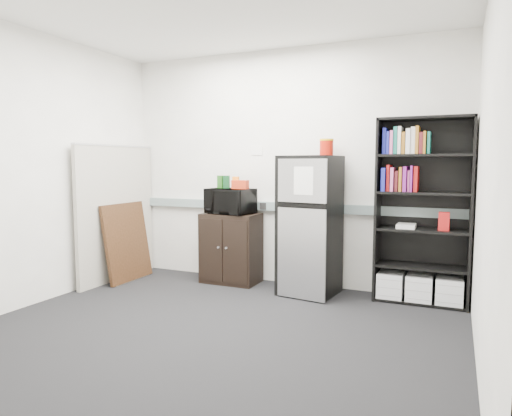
# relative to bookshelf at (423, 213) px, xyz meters

# --- Properties ---
(floor) EXTENTS (4.00, 4.00, 0.00)m
(floor) POSITION_rel_bookshelf_xyz_m (-1.53, -1.57, -0.91)
(floor) COLOR black
(floor) RESTS_ON ground
(wall_back) EXTENTS (4.00, 0.02, 2.70)m
(wall_back) POSITION_rel_bookshelf_xyz_m (-1.53, 0.18, 0.44)
(wall_back) COLOR silver
(wall_back) RESTS_ON floor
(wall_right) EXTENTS (0.02, 3.50, 2.70)m
(wall_right) POSITION_rel_bookshelf_xyz_m (0.47, -1.57, 0.44)
(wall_right) COLOR silver
(wall_right) RESTS_ON floor
(wall_left) EXTENTS (0.02, 3.50, 2.70)m
(wall_left) POSITION_rel_bookshelf_xyz_m (-3.53, -1.57, 0.44)
(wall_left) COLOR silver
(wall_left) RESTS_ON floor
(electrical_raceway) EXTENTS (3.92, 0.05, 0.10)m
(electrical_raceway) POSITION_rel_bookshelf_xyz_m (-1.53, 0.15, -0.01)
(electrical_raceway) COLOR gray
(electrical_raceway) RESTS_ON wall_back
(wall_note) EXTENTS (0.14, 0.00, 0.10)m
(wall_note) POSITION_rel_bookshelf_xyz_m (-1.88, 0.18, 0.64)
(wall_note) COLOR white
(wall_note) RESTS_ON wall_back
(bookshelf) EXTENTS (0.90, 0.34, 1.85)m
(bookshelf) POSITION_rel_bookshelf_xyz_m (0.00, 0.00, 0.00)
(bookshelf) COLOR black
(bookshelf) RESTS_ON floor
(cubicle_partition) EXTENTS (0.06, 1.30, 1.62)m
(cubicle_partition) POSITION_rel_bookshelf_xyz_m (-3.43, -0.49, -0.10)
(cubicle_partition) COLOR #9F998D
(cubicle_partition) RESTS_ON floor
(cabinet) EXTENTS (0.65, 0.44, 0.82)m
(cabinet) POSITION_rel_bookshelf_xyz_m (-2.11, -0.06, -0.50)
(cabinet) COLOR black
(cabinet) RESTS_ON floor
(microwave) EXTENTS (0.57, 0.43, 0.29)m
(microwave) POSITION_rel_bookshelf_xyz_m (-2.11, -0.08, 0.05)
(microwave) COLOR black
(microwave) RESTS_ON cabinet
(snack_box_a) EXTENTS (0.08, 0.06, 0.15)m
(snack_box_a) POSITION_rel_bookshelf_xyz_m (-2.25, -0.05, 0.27)
(snack_box_a) COLOR #1E5217
(snack_box_a) RESTS_ON microwave
(snack_box_b) EXTENTS (0.08, 0.07, 0.15)m
(snack_box_b) POSITION_rel_bookshelf_xyz_m (-2.17, -0.05, 0.27)
(snack_box_b) COLOR #0C3617
(snack_box_b) RESTS_ON microwave
(snack_box_c) EXTENTS (0.08, 0.06, 0.14)m
(snack_box_c) POSITION_rel_bookshelf_xyz_m (-2.05, -0.05, 0.27)
(snack_box_c) COLOR orange
(snack_box_c) RESTS_ON microwave
(snack_bag) EXTENTS (0.18, 0.11, 0.10)m
(snack_bag) POSITION_rel_bookshelf_xyz_m (-1.97, -0.10, 0.25)
(snack_bag) COLOR red
(snack_bag) RESTS_ON microwave
(refrigerator) EXTENTS (0.62, 0.65, 1.48)m
(refrigerator) POSITION_rel_bookshelf_xyz_m (-1.12, -0.14, -0.17)
(refrigerator) COLOR black
(refrigerator) RESTS_ON floor
(coffee_can) EXTENTS (0.15, 0.15, 0.20)m
(coffee_can) POSITION_rel_bookshelf_xyz_m (-0.98, -0.02, 0.67)
(coffee_can) COLOR #A31407
(coffee_can) RESTS_ON refrigerator
(framed_poster) EXTENTS (0.18, 0.73, 0.93)m
(framed_poster) POSITION_rel_bookshelf_xyz_m (-3.30, -0.47, -0.45)
(framed_poster) COLOR black
(framed_poster) RESTS_ON floor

